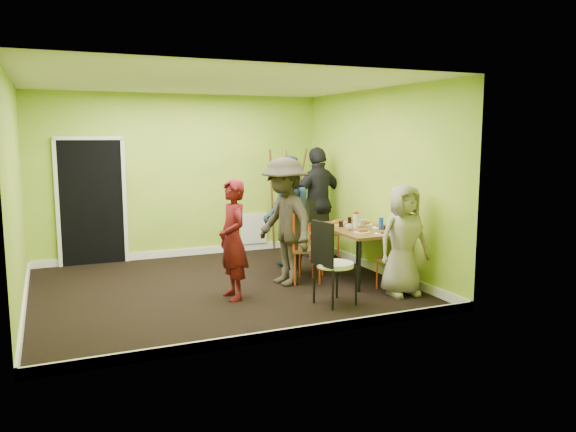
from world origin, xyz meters
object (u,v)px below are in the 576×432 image
Objects in this scene: dining_table at (359,231)px; chair_bentwood at (331,259)px; person_standing at (233,240)px; thermos at (356,221)px; blue_bottle at (381,224)px; easel at (286,201)px; chair_left_near at (298,242)px; chair_left_far at (304,238)px; person_back_end at (318,202)px; person_left_far at (287,215)px; chair_front_end at (398,255)px; person_front_end at (403,240)px; orange_bottle at (355,224)px; person_left_near at (285,221)px; chair_back_end at (318,217)px.

dining_table is 1.48m from chair_bentwood.
chair_bentwood is 1.28m from person_standing.
blue_bottle is (0.26, -0.28, -0.02)m from thermos.
thermos is at bearing -85.77° from easel.
dining_table is 1.45× the size of chair_left_near.
person_back_end reaches higher than chair_left_far.
easel is 1.04× the size of person_left_far.
chair_left_near is at bearing -108.58° from easel.
blue_bottle is (0.09, 0.58, 0.34)m from chair_front_end.
person_front_end is at bearing -99.75° from blue_bottle.
dining_table is 2.07m from person_standing.
orange_bottle is 1.15m from person_front_end.
chair_bentwood is 3.41m from easel.
easel reaches higher than orange_bottle.
thermos is 0.12× the size of person_left_far.
person_back_end is (0.00, 2.44, 0.45)m from chair_front_end.
orange_bottle is at bearing 82.22° from person_left_near.
dining_table is 1.03m from person_front_end.
person_left_near reaches higher than chair_bentwood.
person_standing reaches higher than chair_front_end.
chair_back_end is at bearing 91.68° from person_front_end.
easel is at bearing 94.23° from thermos.
thermos is at bearing 64.23° from chair_left_far.
person_front_end is at bearing 80.67° from chair_bentwood.
person_left_far is (-0.83, 0.66, 0.04)m from thermos.
orange_bottle reaches higher than dining_table.
chair_left_far is at bearing 150.32° from orange_bottle.
chair_left_far is at bearing -104.56° from easel.
easel is (0.81, 3.30, 0.34)m from chair_bentwood.
thermos is (-0.16, 0.86, 0.35)m from chair_front_end.
chair_left_near is 1.52m from person_front_end.
chair_bentwood reaches higher than chair_left_near.
chair_back_end is 1.79m from person_left_near.
dining_table is at bearing -93.74° from orange_bottle.
person_left_near is (-0.13, 1.16, 0.31)m from chair_bentwood.
person_left_far reaches higher than person_standing.
chair_left_far is at bearing 41.74° from chair_back_end.
person_front_end is at bearing -82.91° from thermos.
chair_back_end is 1.20m from person_left_far.
person_left_near is at bearing -36.02° from chair_left_far.
chair_back_end is at bearing 126.41° from person_standing.
person_left_near is at bearing 175.20° from thermos.
person_back_end reaches higher than chair_front_end.
person_left_far is at bearing 109.24° from chair_front_end.
chair_left_far reaches higher than chair_front_end.
chair_front_end reaches higher than dining_table.
person_standing is at bearing -45.93° from chair_left_far.
chair_back_end is at bearing 77.98° from chair_front_end.
dining_table is 0.94m from chair_left_near.
person_front_end reaches higher than chair_front_end.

